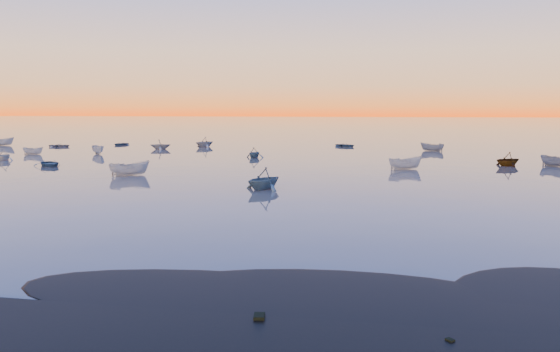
% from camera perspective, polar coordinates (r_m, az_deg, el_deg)
% --- Properties ---
extents(ground, '(600.00, 600.00, 0.00)m').
position_cam_1_polar(ground, '(121.29, 6.13, 3.73)').
color(ground, '#685E57').
rests_on(ground, ground).
extents(mud_lobes, '(140.00, 6.00, 0.07)m').
position_cam_1_polar(mud_lobes, '(22.80, -13.25, -11.47)').
color(mud_lobes, black).
rests_on(mud_lobes, ground).
extents(moored_fleet, '(124.00, 58.00, 1.20)m').
position_cam_1_polar(moored_fleet, '(74.63, 3.48, 1.62)').
color(moored_fleet, silver).
rests_on(moored_fleet, ground).
extents(boat_near_left, '(4.36, 4.38, 1.09)m').
position_cam_1_polar(boat_near_left, '(72.95, -22.94, 0.93)').
color(boat_near_left, '#3A586F').
rests_on(boat_near_left, ground).
extents(boat_near_center, '(3.96, 4.59, 1.49)m').
position_cam_1_polar(boat_near_center, '(60.44, -15.43, 0.06)').
color(boat_near_center, silver).
rests_on(boat_near_center, ground).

